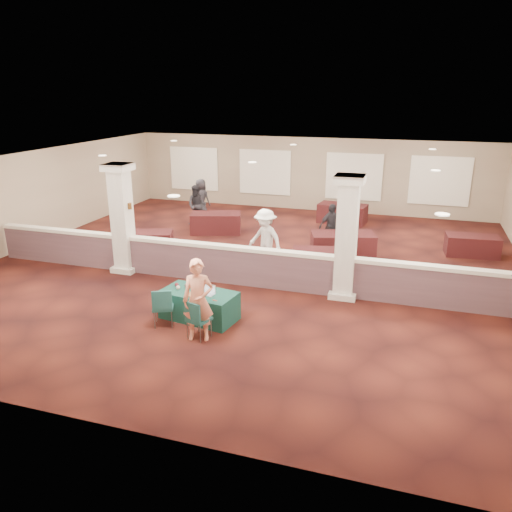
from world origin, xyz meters
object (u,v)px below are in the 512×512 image
(attendee_a, at_px, (197,205))
(far_table_front_left, at_px, (147,242))
(far_table_front_center, at_px, (319,260))
(far_table_front_right, at_px, (343,245))
(attendee_c, at_px, (331,227))
(attendee_d, at_px, (201,198))
(near_table, at_px, (199,305))
(conf_chair_main, at_px, (196,317))
(far_table_back_right, at_px, (472,246))
(conf_chair_side, at_px, (163,305))
(woman, at_px, (198,300))
(attendee_b, at_px, (265,239))
(far_table_back_center, at_px, (342,214))
(far_table_back_left, at_px, (216,223))

(attendee_a, bearing_deg, far_table_front_left, -99.93)
(far_table_front_center, distance_m, far_table_front_right, 1.49)
(attendee_c, bearing_deg, attendee_d, 111.69)
(attendee_d, bearing_deg, near_table, 123.34)
(conf_chair_main, height_order, far_table_front_center, conf_chair_main)
(conf_chair_main, height_order, attendee_d, attendee_d)
(conf_chair_main, distance_m, far_table_back_right, 10.15)
(near_table, xyz_separation_m, conf_chair_side, (-0.60, -0.65, 0.21))
(far_table_front_right, bearing_deg, far_table_back_right, 20.52)
(woman, height_order, attendee_b, attendee_b)
(woman, height_order, attendee_a, woman)
(conf_chair_side, relative_size, far_table_front_left, 0.55)
(attendee_c, height_order, attendee_d, attendee_d)
(near_table, distance_m, far_table_front_left, 5.61)
(conf_chair_main, relative_size, conf_chair_side, 0.95)
(conf_chair_main, height_order, conf_chair_side, conf_chair_side)
(far_table_front_center, relative_size, far_table_front_right, 0.80)
(conf_chair_main, bearing_deg, far_table_front_center, 88.59)
(far_table_front_left, bearing_deg, near_table, -48.07)
(far_table_back_right, xyz_separation_m, attendee_c, (-4.53, -0.73, 0.45))
(conf_chair_side, distance_m, far_table_front_center, 5.52)
(far_table_back_center, xyz_separation_m, attendee_c, (0.13, -3.65, 0.40))
(far_table_front_right, relative_size, far_table_back_right, 1.21)
(attendee_d, bearing_deg, far_table_front_center, 150.45)
(far_table_front_center, distance_m, far_table_back_right, 5.35)
(conf_chair_side, xyz_separation_m, far_table_front_left, (-3.14, 4.82, -0.20))
(near_table, bearing_deg, far_table_back_left, 118.08)
(conf_chair_side, relative_size, far_table_back_right, 0.57)
(attendee_c, bearing_deg, far_table_back_left, 127.49)
(conf_chair_main, relative_size, far_table_back_right, 0.54)
(far_table_front_right, bearing_deg, attendee_c, 124.64)
(near_table, distance_m, conf_chair_main, 1.04)
(conf_chair_side, relative_size, attendee_a, 0.58)
(far_table_back_left, distance_m, attendee_a, 1.44)
(conf_chair_main, xyz_separation_m, conf_chair_side, (-0.97, 0.31, 0.03))
(far_table_front_left, distance_m, far_table_back_center, 8.12)
(conf_chair_main, relative_size, attendee_d, 0.55)
(far_table_front_center, bearing_deg, attendee_d, 140.40)
(far_table_front_center, relative_size, attendee_a, 0.99)
(woman, height_order, far_table_back_center, woman)
(attendee_a, bearing_deg, far_table_front_center, -40.29)
(far_table_front_center, height_order, far_table_back_right, far_table_back_right)
(attendee_b, xyz_separation_m, attendee_d, (-4.40, 5.26, -0.10))
(far_table_front_right, bearing_deg, attendee_b, -140.91)
(woman, relative_size, attendee_c, 1.16)
(far_table_back_left, xyz_separation_m, attendee_d, (-1.50, 2.06, 0.43))
(attendee_a, distance_m, attendee_c, 5.79)
(far_table_back_center, height_order, attendee_a, attendee_a)
(near_table, height_order, conf_chair_main, conf_chair_main)
(attendee_a, bearing_deg, attendee_b, -51.76)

